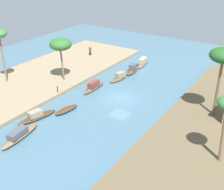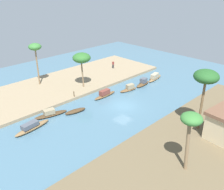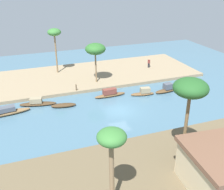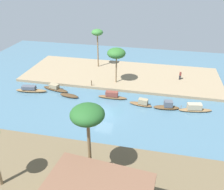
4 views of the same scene
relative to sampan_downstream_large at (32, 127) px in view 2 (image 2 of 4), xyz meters
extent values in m
plane|color=#476B7F|center=(-13.49, 3.73, -0.44)|extent=(63.19, 63.19, 0.00)
cube|color=#937F60|center=(-13.49, -9.71, -0.21)|extent=(36.31, 13.06, 0.46)
cube|color=brown|center=(-13.49, 17.17, -0.21)|extent=(36.31, 13.06, 0.46)
ellipsoid|color=brown|center=(-0.09, -0.01, -0.17)|extent=(5.30, 1.70, 0.55)
cube|color=#4C515B|center=(0.22, 0.03, 0.39)|extent=(2.34, 1.23, 0.57)
ellipsoid|color=#47331E|center=(-6.87, 0.24, -0.19)|extent=(3.38, 1.47, 0.50)
ellipsoid|color=brown|center=(-26.26, 0.38, -0.24)|extent=(4.86, 1.80, 0.39)
cube|color=tan|center=(-26.06, 0.41, 0.37)|extent=(2.12, 1.21, 0.84)
cylinder|color=brown|center=(-24.20, 0.75, 0.22)|extent=(0.07, 0.07, 0.61)
ellipsoid|color=brown|center=(-18.35, 0.41, -0.25)|extent=(3.58, 1.54, 0.37)
cube|color=gray|center=(-18.72, 0.48, 0.32)|extent=(1.50, 1.02, 0.77)
ellipsoid|color=brown|center=(-22.16, 0.60, -0.20)|extent=(3.90, 1.51, 0.47)
cube|color=#4C515B|center=(-22.38, 0.58, 0.46)|extent=(1.30, 1.08, 0.85)
ellipsoid|color=brown|center=(-13.76, -0.71, -0.20)|extent=(4.66, 0.98, 0.47)
cube|color=brown|center=(-13.68, -0.71, 0.40)|extent=(1.95, 0.83, 0.75)
ellipsoid|color=#47331E|center=(-3.76, -1.45, -0.23)|extent=(4.98, 2.14, 0.41)
cube|color=gray|center=(-3.56, -1.50, 0.31)|extent=(1.71, 1.23, 0.67)
cylinder|color=#232328|center=(-24.36, -9.39, 0.41)|extent=(0.44, 0.44, 0.78)
cube|color=brown|center=(-24.36, -9.39, 1.11)|extent=(0.33, 0.44, 0.62)
sphere|color=tan|center=(-24.36, -9.39, 1.53)|extent=(0.21, 0.21, 0.21)
cylinder|color=#4C3823|center=(-9.52, -3.56, 0.49)|extent=(0.14, 0.14, 0.94)
cylinder|color=#7F6647|center=(-13.31, -5.96, 2.34)|extent=(0.24, 0.54, 4.65)
ellipsoid|color=#2D6628|center=(-13.31, -5.96, 5.29)|extent=(3.11, 3.11, 1.71)
cylinder|color=#7F6647|center=(-8.31, -12.36, 3.26)|extent=(0.26, 0.28, 6.48)
ellipsoid|color=#387533|center=(-8.31, -12.36, 6.95)|extent=(2.22, 2.22, 1.22)
cylinder|color=brown|center=(-15.08, 15.34, 3.26)|extent=(0.30, 0.31, 6.48)
ellipsoid|color=#235623|center=(-15.08, 15.34, 7.10)|extent=(2.97, 2.97, 1.63)
cylinder|color=#7F6647|center=(-7.14, 18.06, 2.69)|extent=(0.36, 0.62, 5.34)
ellipsoid|color=#387533|center=(-7.14, 18.06, 5.77)|extent=(2.06, 2.06, 1.14)
camera|label=1|loc=(15.38, 21.40, 16.73)|focal=46.31mm
camera|label=2|loc=(12.09, 27.05, 17.39)|focal=40.06mm
camera|label=3|loc=(-1.92, 32.32, 15.75)|focal=43.28mm
camera|label=4|loc=(-20.61, 31.01, 18.00)|focal=37.73mm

